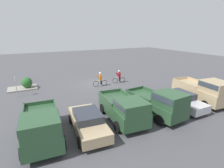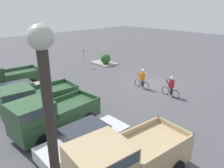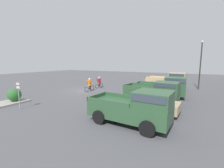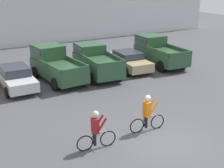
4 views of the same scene
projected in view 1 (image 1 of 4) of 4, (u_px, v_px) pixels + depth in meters
name	position (u px, v px, depth m)	size (l,w,h in m)	color
ground_plane	(97.00, 84.00, 22.20)	(80.00, 80.00, 0.00)	#4C4C51
pickup_truck_0	(204.00, 90.00, 16.04)	(2.67, 5.49, 2.35)	tan
sedan_0	(180.00, 100.00, 15.09)	(1.93, 4.67, 1.42)	silver
pickup_truck_1	(159.00, 102.00, 13.43)	(2.51, 5.22, 2.22)	#2D5133
pickup_truck_2	(124.00, 108.00, 12.59)	(2.57, 5.05, 2.06)	#2D5133
sedan_1	(88.00, 121.00, 11.47)	(2.28, 4.81, 1.39)	tan
pickup_truck_3	(41.00, 126.00, 10.09)	(2.55, 5.10, 2.20)	#2D5133
cyclist_0	(100.00, 79.00, 21.03)	(1.77, 0.50, 1.75)	black
cyclist_1	(119.00, 76.00, 22.43)	(1.71, 0.50, 1.69)	black
fire_lane_sign	(16.00, 84.00, 17.34)	(0.08, 0.30, 2.27)	#9E9EA3
curb_island	(23.00, 88.00, 20.17)	(3.10, 2.04, 0.15)	gray
shrub	(27.00, 83.00, 20.06)	(1.19, 1.19, 1.19)	#286028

